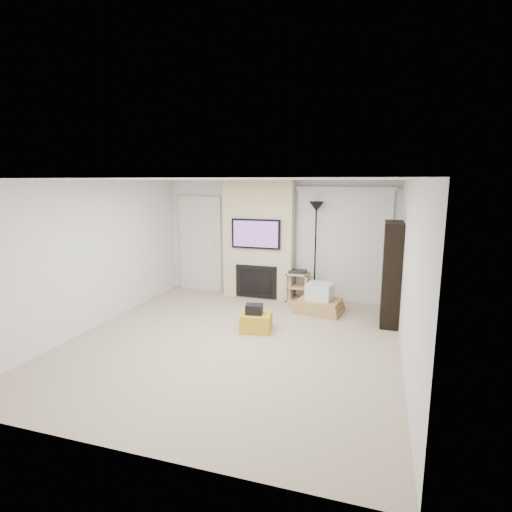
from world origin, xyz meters
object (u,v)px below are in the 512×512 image
(ottoman, at_px, (256,322))
(av_stand, at_px, (297,285))
(box_stack, at_px, (320,301))
(floor_lamp, at_px, (316,223))
(bookshelf, at_px, (391,273))

(ottoman, xyz_separation_m, av_stand, (0.32, 1.88, 0.20))
(av_stand, relative_size, box_stack, 0.70)
(floor_lamp, xyz_separation_m, bookshelf, (1.47, -0.90, -0.74))
(floor_lamp, relative_size, av_stand, 3.15)
(ottoman, xyz_separation_m, bookshelf, (2.14, 1.04, 0.75))
(floor_lamp, distance_m, box_stack, 1.59)
(floor_lamp, distance_m, av_stand, 1.34)
(box_stack, relative_size, bookshelf, 0.52)
(floor_lamp, height_order, box_stack, floor_lamp)
(av_stand, distance_m, box_stack, 0.85)
(ottoman, relative_size, av_stand, 0.76)
(box_stack, distance_m, bookshelf, 1.45)
(ottoman, bearing_deg, bookshelf, 25.91)
(box_stack, height_order, bookshelf, bookshelf)
(av_stand, bearing_deg, box_stack, -48.38)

